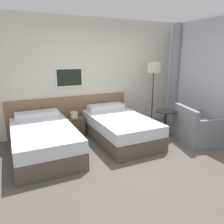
{
  "coord_description": "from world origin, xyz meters",
  "views": [
    {
      "loc": [
        -1.92,
        -3.02,
        1.86
      ],
      "look_at": [
        0.0,
        0.97,
        0.68
      ],
      "focal_mm": 35.0,
      "sensor_mm": 36.0,
      "label": 1
    }
  ],
  "objects_px": {
    "bed_near_door": "(44,140)",
    "side_table": "(165,118)",
    "floor_lamp": "(154,74)",
    "nightstand": "(74,126)",
    "bed_near_window": "(119,128)",
    "armchair": "(197,130)"
  },
  "relations": [
    {
      "from": "bed_near_door",
      "to": "bed_near_window",
      "type": "relative_size",
      "value": 1.0
    },
    {
      "from": "nightstand",
      "to": "floor_lamp",
      "type": "bearing_deg",
      "value": -3.78
    },
    {
      "from": "bed_near_door",
      "to": "armchair",
      "type": "height_order",
      "value": "armchair"
    },
    {
      "from": "floor_lamp",
      "to": "armchair",
      "type": "height_order",
      "value": "floor_lamp"
    },
    {
      "from": "floor_lamp",
      "to": "nightstand",
      "type": "bearing_deg",
      "value": 176.22
    },
    {
      "from": "floor_lamp",
      "to": "armchair",
      "type": "bearing_deg",
      "value": -82.02
    },
    {
      "from": "side_table",
      "to": "armchair",
      "type": "height_order",
      "value": "armchair"
    },
    {
      "from": "bed_near_door",
      "to": "armchair",
      "type": "distance_m",
      "value": 3.22
    },
    {
      "from": "nightstand",
      "to": "side_table",
      "type": "xyz_separation_m",
      "value": [
        1.87,
        -0.99,
        0.21
      ]
    },
    {
      "from": "bed_near_door",
      "to": "nightstand",
      "type": "relative_size",
      "value": 3.45
    },
    {
      "from": "floor_lamp",
      "to": "armchair",
      "type": "xyz_separation_m",
      "value": [
        0.2,
        -1.4,
        -1.11
      ]
    },
    {
      "from": "nightstand",
      "to": "armchair",
      "type": "bearing_deg",
      "value": -33.67
    },
    {
      "from": "bed_near_window",
      "to": "side_table",
      "type": "xyz_separation_m",
      "value": [
        1.06,
        -0.26,
        0.15
      ]
    },
    {
      "from": "nightstand",
      "to": "side_table",
      "type": "distance_m",
      "value": 2.13
    },
    {
      "from": "bed_near_door",
      "to": "nightstand",
      "type": "xyz_separation_m",
      "value": [
        0.81,
        0.73,
        -0.05
      ]
    },
    {
      "from": "bed_near_window",
      "to": "floor_lamp",
      "type": "bearing_deg",
      "value": 24.51
    },
    {
      "from": "armchair",
      "to": "bed_near_window",
      "type": "bearing_deg",
      "value": 75.94
    },
    {
      "from": "bed_near_door",
      "to": "side_table",
      "type": "height_order",
      "value": "bed_near_door"
    },
    {
      "from": "side_table",
      "to": "floor_lamp",
      "type": "bearing_deg",
      "value": 74.52
    },
    {
      "from": "floor_lamp",
      "to": "bed_near_door",
      "type": "bearing_deg",
      "value": -168.58
    },
    {
      "from": "bed_near_window",
      "to": "armchair",
      "type": "relative_size",
      "value": 1.88
    },
    {
      "from": "bed_near_door",
      "to": "floor_lamp",
      "type": "xyz_separation_m",
      "value": [
        2.93,
        0.59,
        1.1
      ]
    }
  ]
}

